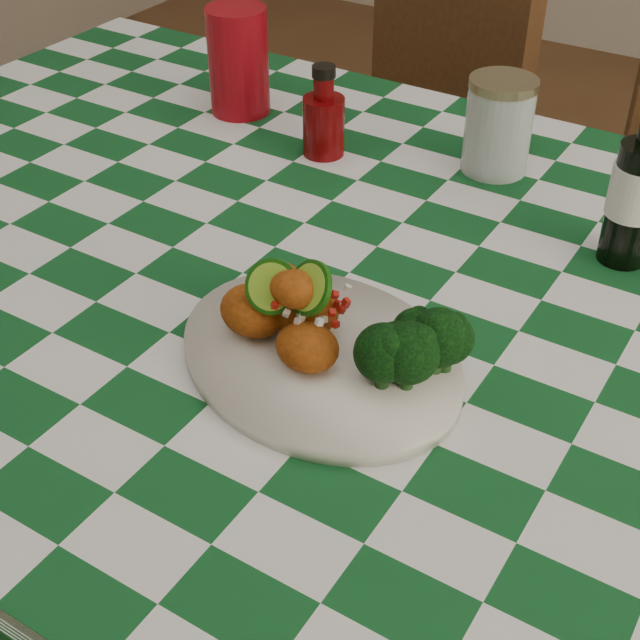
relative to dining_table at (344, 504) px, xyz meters
The scene contains 9 objects.
dining_table is the anchor object (origin of this frame).
plate 0.43m from the dining_table, 69.62° to the right, with size 0.31×0.24×0.02m, color silver, non-canonical shape.
fried_chicken_pile 0.48m from the dining_table, 77.76° to the right, with size 0.13×0.10×0.08m, color #AE4B10, non-canonical shape.
broccoli_side 0.49m from the dining_table, 44.00° to the right, with size 0.09×0.09×0.07m, color black, non-canonical shape.
red_tumbler 0.67m from the dining_table, 141.26° to the left, with size 0.09×0.09×0.16m, color maroon.
ketchup_bottle 0.55m from the dining_table, 127.44° to the left, with size 0.06×0.06×0.13m, color #5E0406, non-canonical shape.
mason_jar 0.56m from the dining_table, 83.20° to the left, with size 0.09×0.09×0.13m, color #B2BCBA, non-canonical shape.
beer_bottle 0.59m from the dining_table, 37.33° to the left, with size 0.06×0.06×0.21m, color black, non-canonical shape.
wooden_chair_left 0.78m from the dining_table, 117.32° to the left, with size 0.43×0.45×0.93m, color #472814, non-canonical shape.
Camera 1 is at (0.42, -0.73, 1.35)m, focal length 50.00 mm.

